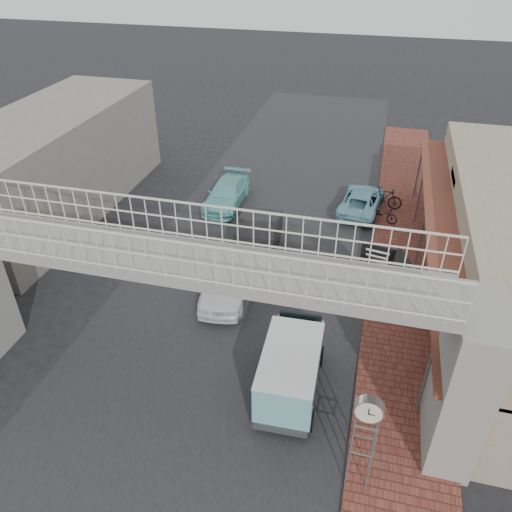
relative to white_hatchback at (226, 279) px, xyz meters
The scene contains 14 objects.
ground 1.51m from the white_hatchback, 67.79° to the right, with size 120.00×120.00×0.00m, color black.
road_strip 1.51m from the white_hatchback, 67.79° to the right, with size 10.00×60.00×0.01m, color black.
sidewalk 7.25m from the white_hatchback, 14.23° to the left, with size 3.00×40.00×0.10m, color brown.
footbridge 5.79m from the white_hatchback, 84.53° to the right, with size 16.40×2.40×6.34m.
building_far_left 11.67m from the white_hatchback, 155.54° to the left, with size 5.00×14.00×5.00m, color gray.
white_hatchback is the anchor object (origin of this frame).
dark_sedan 2.93m from the white_hatchback, 80.17° to the left, with size 1.74×5.00×1.65m, color black.
angkot_curb 9.66m from the white_hatchback, 60.89° to the left, with size 1.93×4.19×1.16m, color #6CABBC.
angkot_far 7.75m from the white_hatchback, 107.10° to the left, with size 1.76×4.32×1.26m, color #71C2C4.
angkot_van 5.62m from the white_hatchback, 51.72° to the right, with size 1.90×3.91×1.89m.
motorcycle_near 9.44m from the white_hatchback, 52.06° to the left, with size 0.56×1.60×0.84m, color black.
motorcycle_far 10.63m from the white_hatchback, 56.93° to the left, with size 0.54×1.91×1.15m, color black.
street_clock 9.18m from the white_hatchback, 49.77° to the right, with size 0.75×0.60×3.04m.
arrow_sign 6.76m from the white_hatchback, ahead, with size 1.92×1.25×3.21m.
Camera 1 is at (4.63, -14.00, 12.51)m, focal length 35.00 mm.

